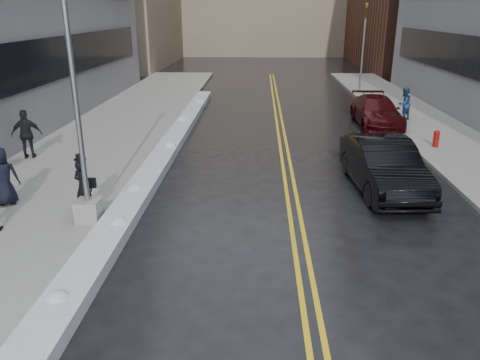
# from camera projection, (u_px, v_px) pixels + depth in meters

# --- Properties ---
(ground) EXTENTS (160.00, 160.00, 0.00)m
(ground) POSITION_uv_depth(u_px,v_px,m) (198.00, 263.00, 11.15)
(ground) COLOR black
(ground) RESTS_ON ground
(sidewalk_west) EXTENTS (5.50, 50.00, 0.15)m
(sidewalk_west) POSITION_uv_depth(u_px,v_px,m) (98.00, 145.00, 20.74)
(sidewalk_west) COLOR gray
(sidewalk_west) RESTS_ON ground
(sidewalk_east) EXTENTS (4.00, 50.00, 0.15)m
(sidewalk_east) POSITION_uv_depth(u_px,v_px,m) (458.00, 149.00, 20.12)
(sidewalk_east) COLOR gray
(sidewalk_east) RESTS_ON ground
(lane_line_left) EXTENTS (0.12, 50.00, 0.01)m
(lane_line_left) POSITION_uv_depth(u_px,v_px,m) (280.00, 148.00, 20.45)
(lane_line_left) COLOR gold
(lane_line_left) RESTS_ON ground
(lane_line_right) EXTENTS (0.12, 50.00, 0.01)m
(lane_line_right) POSITION_uv_depth(u_px,v_px,m) (287.00, 148.00, 20.44)
(lane_line_right) COLOR gold
(lane_line_right) RESTS_ON ground
(snow_ridge) EXTENTS (0.90, 30.00, 0.34)m
(snow_ridge) POSITION_uv_depth(u_px,v_px,m) (162.00, 157.00, 18.70)
(snow_ridge) COLOR silver
(snow_ridge) RESTS_ON ground
(lamppost) EXTENTS (0.65, 0.65, 7.62)m
(lamppost) POSITION_uv_depth(u_px,v_px,m) (80.00, 138.00, 12.29)
(lamppost) COLOR gray
(lamppost) RESTS_ON sidewalk_west
(fire_hydrant) EXTENTS (0.26, 0.26, 0.73)m
(fire_hydrant) POSITION_uv_depth(u_px,v_px,m) (436.00, 138.00, 20.00)
(fire_hydrant) COLOR maroon
(fire_hydrant) RESTS_ON sidewalk_east
(traffic_signal) EXTENTS (0.16, 0.20, 6.00)m
(traffic_signal) POSITION_uv_depth(u_px,v_px,m) (363.00, 45.00, 32.19)
(traffic_signal) COLOR gray
(traffic_signal) RESTS_ON sidewalk_east
(pedestrian_fedora) EXTENTS (0.69, 0.58, 1.61)m
(pedestrian_fedora) POSITION_uv_depth(u_px,v_px,m) (83.00, 187.00, 13.30)
(pedestrian_fedora) COLOR black
(pedestrian_fedora) RESTS_ON sidewalk_west
(pedestrian_c) EXTENTS (1.00, 0.82, 1.76)m
(pedestrian_c) POSITION_uv_depth(u_px,v_px,m) (3.00, 176.00, 13.91)
(pedestrian_c) COLOR black
(pedestrian_c) RESTS_ON sidewalk_west
(pedestrian_d) EXTENTS (1.22, 0.78, 1.93)m
(pedestrian_d) POSITION_uv_depth(u_px,v_px,m) (27.00, 134.00, 18.31)
(pedestrian_d) COLOR black
(pedestrian_d) RESTS_ON sidewalk_west
(pedestrian_east) EXTENTS (1.06, 1.02, 1.72)m
(pedestrian_east) POSITION_uv_depth(u_px,v_px,m) (404.00, 104.00, 24.77)
(pedestrian_east) COLOR navy
(pedestrian_east) RESTS_ON sidewalk_east
(car_black) EXTENTS (2.15, 5.30, 1.71)m
(car_black) POSITION_uv_depth(u_px,v_px,m) (384.00, 166.00, 15.45)
(car_black) COLOR black
(car_black) RESTS_ON ground
(car_maroon) EXTENTS (2.09, 5.10, 1.48)m
(car_maroon) POSITION_uv_depth(u_px,v_px,m) (377.00, 111.00, 24.29)
(car_maroon) COLOR #36080B
(car_maroon) RESTS_ON ground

